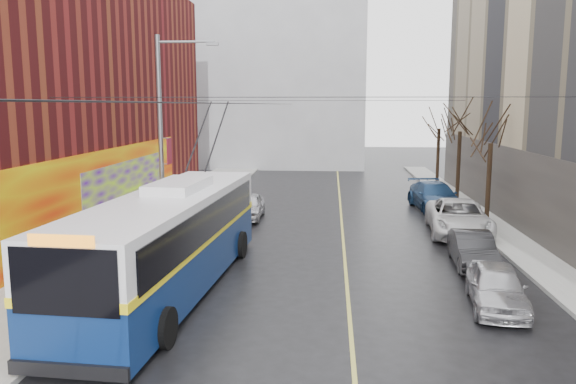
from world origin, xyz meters
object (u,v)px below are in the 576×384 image
tree_far (439,118)px  tree_mid (461,119)px  parked_car_d (435,197)px  streetlight_pole (164,136)px  parked_car_a (497,287)px  trolleybus (170,240)px  following_car (248,206)px  parked_car_c (458,217)px  parked_car_b (473,250)px  pedestrian_c (175,213)px  pedestrian_a (84,243)px  pedestrian_b (145,212)px  tree_near (492,128)px

tree_far → tree_mid: bearing=-90.0°
tree_mid → parked_car_d: bearing=-121.8°
streetlight_pole → parked_car_a: size_ratio=2.27×
streetlight_pole → trolleybus: streetlight_pole is taller
following_car → parked_car_c: bearing=-16.1°
tree_far → parked_car_c: (-2.00, -16.48, -4.32)m
parked_car_b → parked_car_c: 5.51m
tree_mid → parked_car_c: (-2.00, -9.48, -4.43)m
following_car → pedestrian_c: pedestrian_c is taller
parked_car_c → pedestrian_a: size_ratio=3.34×
parked_car_a → parked_car_d: parked_car_d is taller
parked_car_a → parked_car_d: (1.02, 16.21, 0.14)m
tree_mid → pedestrian_b: 20.42m
trolleybus → parked_car_c: trolleybus is taller
trolleybus → parked_car_b: size_ratio=3.33×
parked_car_b → pedestrian_a: bearing=-170.1°
parked_car_d → pedestrian_a: pedestrian_a is taller
parked_car_a → following_car: bearing=134.2°
parked_car_c → pedestrian_c: (-13.50, -1.01, 0.21)m
streetlight_pole → following_car: size_ratio=2.24×
pedestrian_a → pedestrian_c: (1.76, 6.05, -0.00)m
streetlight_pole → trolleybus: size_ratio=0.67×
tree_far → pedestrian_b: 24.80m
parked_car_a → tree_mid: bearing=88.9°
following_car → pedestrian_a: (-4.66, -10.06, 0.35)m
tree_near → pedestrian_a: tree_near is taller
trolleybus → parked_car_b: (10.73, 3.67, -1.09)m
pedestrian_a → pedestrian_c: bearing=-24.4°
parked_car_d → parked_car_b: bearing=-99.0°
parked_car_d → tree_mid: bearing=52.3°
pedestrian_b → pedestrian_a: bearing=-144.1°
tree_near → pedestrian_c: 16.37m
tree_far → following_car: bearing=-133.1°
tree_near → following_car: tree_near is taller
trolleybus → pedestrian_c: bearing=108.2°
following_car → pedestrian_b: (-4.27, -4.24, 0.41)m
tree_near → pedestrian_a: bearing=-151.1°
trolleybus → pedestrian_a: size_ratio=7.59×
streetlight_pole → pedestrian_a: 5.62m
parked_car_c → following_car: bearing=168.9°
parked_car_d → pedestrian_c: pedestrian_c is taller
parked_car_a → pedestrian_c: bearing=152.1°
following_car → parked_car_a: bearing=-53.8°
tree_mid → pedestrian_c: size_ratio=3.79×
parked_car_b → tree_near: bearing=75.3°
tree_mid → pedestrian_a: bearing=-136.2°
parked_car_b → pedestrian_c: 13.61m
following_car → pedestrian_a: size_ratio=2.27×
parked_car_d → following_car: 11.09m
tree_mid → pedestrian_b: bearing=-147.6°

